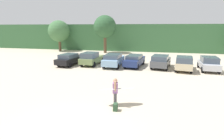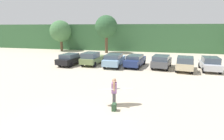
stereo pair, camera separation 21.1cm
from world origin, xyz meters
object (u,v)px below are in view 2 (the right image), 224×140
(backpack_dropped, at_px, (114,107))
(parked_car_black, at_px, (71,59))
(parked_car_champagne, at_px, (185,63))
(parked_car_sky_blue, at_px, (114,60))
(parked_car_dark_gray, at_px, (162,61))
(person_adult, at_px, (114,90))
(parked_car_olive_green, at_px, (92,58))
(parked_car_silver, at_px, (210,64))
(parked_car_navy, at_px, (135,60))
(surfboard_white, at_px, (116,89))

(backpack_dropped, bearing_deg, parked_car_black, 125.21)
(parked_car_champagne, bearing_deg, parked_car_sky_blue, 95.89)
(parked_car_champagne, relative_size, backpack_dropped, 9.71)
(parked_car_dark_gray, xyz_separation_m, person_adult, (-3.22, -11.72, 0.15))
(parked_car_sky_blue, bearing_deg, parked_car_olive_green, 85.51)
(parked_car_silver, bearing_deg, parked_car_olive_green, 93.06)
(parked_car_navy, xyz_separation_m, parked_car_silver, (8.42, -0.43, 0.04))
(parked_car_olive_green, distance_m, parked_car_silver, 13.99)
(parked_car_silver, relative_size, backpack_dropped, 9.23)
(parked_car_black, height_order, parked_car_sky_blue, parked_car_sky_blue)
(parked_car_champagne, relative_size, parked_car_silver, 1.05)
(parked_car_navy, height_order, parked_car_champagne, parked_car_champagne)
(parked_car_silver, xyz_separation_m, backpack_dropped, (-8.30, -12.23, -0.60))
(surfboard_white, bearing_deg, parked_car_olive_green, -84.12)
(parked_car_black, distance_m, parked_car_navy, 8.28)
(surfboard_white, bearing_deg, parked_car_sky_blue, -97.02)
(parked_car_black, bearing_deg, backpack_dropped, -136.36)
(parked_car_olive_green, height_order, parked_car_sky_blue, parked_car_olive_green)
(parked_car_dark_gray, height_order, parked_car_silver, parked_car_silver)
(surfboard_white, bearing_deg, backpack_dropped, 75.02)
(parked_car_champagne, bearing_deg, parked_car_navy, 88.29)
(parked_car_champagne, xyz_separation_m, backpack_dropped, (-5.55, -11.60, -0.66))
(parked_car_sky_blue, distance_m, person_adult, 11.54)
(parked_car_black, height_order, person_adult, person_adult)
(parked_car_olive_green, xyz_separation_m, parked_car_sky_blue, (3.02, -0.35, -0.01))
(person_adult, bearing_deg, parked_car_sky_blue, -87.50)
(parked_car_olive_green, bearing_deg, parked_car_dark_gray, -84.78)
(parked_car_silver, relative_size, surfboard_white, 1.80)
(parked_car_black, height_order, parked_car_navy, parked_car_black)
(parked_car_sky_blue, relative_size, person_adult, 2.66)
(parked_car_silver, bearing_deg, parked_car_black, 94.99)
(surfboard_white, height_order, backpack_dropped, surfboard_white)
(parked_car_olive_green, relative_size, parked_car_dark_gray, 0.98)
(parked_car_black, distance_m, parked_car_dark_gray, 11.43)
(parked_car_sky_blue, relative_size, parked_car_dark_gray, 1.02)
(parked_car_champagne, xyz_separation_m, surfboard_white, (-5.63, -10.76, 0.18))
(parked_car_olive_green, xyz_separation_m, person_adult, (5.52, -11.61, 0.12))
(person_adult, bearing_deg, parked_car_champagne, -127.81)
(parked_car_dark_gray, xyz_separation_m, backpack_dropped, (-3.06, -12.49, -0.62))
(parked_car_silver, relative_size, person_adult, 2.38)
(parked_car_dark_gray, bearing_deg, parked_car_olive_green, 101.16)
(parked_car_olive_green, height_order, parked_car_navy, parked_car_olive_green)
(parked_car_navy, distance_m, parked_car_silver, 8.43)
(backpack_dropped, bearing_deg, parked_car_champagne, 64.42)
(person_adult, relative_size, surfboard_white, 0.76)
(parked_car_olive_green, xyz_separation_m, parked_car_silver, (13.99, -0.14, -0.05))
(parked_car_black, relative_size, surfboard_white, 2.15)
(parked_car_sky_blue, height_order, parked_car_dark_gray, parked_car_dark_gray)
(parked_car_black, xyz_separation_m, person_adult, (8.19, -11.08, 0.22))
(parked_car_navy, height_order, surfboard_white, parked_car_navy)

